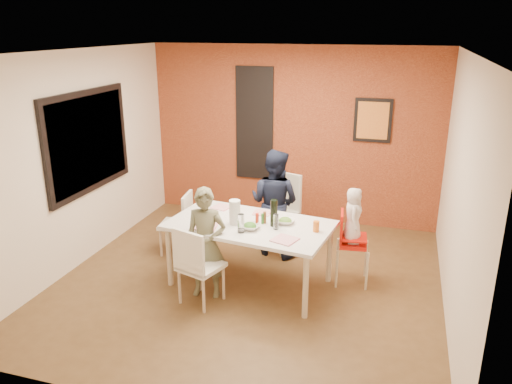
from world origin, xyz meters
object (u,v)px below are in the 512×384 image
(high_chair, at_px, (350,241))
(child_far, at_px, (274,203))
(toddler, at_px, (353,215))
(wine_bottle, at_px, (274,213))
(chair_near, at_px, (196,263))
(child_near, at_px, (206,243))
(dining_table, at_px, (250,229))
(chair_far, at_px, (281,207))
(paper_towel_roll, at_px, (235,212))
(chair_left, at_px, (181,220))

(high_chair, bearing_deg, child_far, 56.64)
(toddler, height_order, wine_bottle, toddler)
(chair_near, bearing_deg, child_near, -78.37)
(dining_table, bearing_deg, wine_bottle, 1.59)
(child_far, xyz_separation_m, toddler, (1.09, -0.52, 0.14))
(chair_far, bearing_deg, paper_towel_roll, -83.05)
(chair_far, height_order, child_near, child_near)
(chair_left, relative_size, paper_towel_roll, 2.94)
(chair_far, bearing_deg, high_chair, -18.74)
(chair_left, height_order, high_chair, high_chair)
(high_chair, distance_m, paper_towel_roll, 1.41)
(high_chair, bearing_deg, wine_bottle, 107.04)
(high_chair, xyz_separation_m, child_near, (-1.52, -0.78, 0.11))
(chair_near, distance_m, wine_bottle, 1.04)
(dining_table, xyz_separation_m, paper_towel_roll, (-0.16, -0.07, 0.21))
(chair_far, distance_m, child_near, 1.63)
(high_chair, height_order, wine_bottle, wine_bottle)
(chair_near, relative_size, child_far, 0.63)
(child_far, height_order, wine_bottle, child_far)
(dining_table, bearing_deg, chair_left, 154.71)
(chair_near, bearing_deg, high_chair, -129.11)
(chair_near, relative_size, chair_left, 1.07)
(dining_table, bearing_deg, chair_far, 85.75)
(chair_near, bearing_deg, chair_far, -88.14)
(wine_bottle, bearing_deg, child_far, 104.32)
(high_chair, bearing_deg, chair_far, 46.18)
(dining_table, distance_m, child_far, 0.91)
(dining_table, xyz_separation_m, high_chair, (1.12, 0.38, -0.17))
(child_far, bearing_deg, toddler, 168.42)
(chair_near, relative_size, toddler, 1.37)
(child_near, relative_size, toddler, 1.92)
(chair_near, bearing_deg, dining_table, -105.83)
(child_far, relative_size, toddler, 2.17)
(child_far, distance_m, wine_bottle, 0.95)
(toddler, bearing_deg, high_chair, 95.60)
(dining_table, bearing_deg, high_chair, 18.68)
(chair_far, relative_size, chair_left, 1.22)
(child_near, bearing_deg, wine_bottle, 22.90)
(dining_table, distance_m, child_near, 0.56)
(dining_table, height_order, paper_towel_roll, paper_towel_roll)
(chair_near, distance_m, toddler, 1.90)
(child_near, xyz_separation_m, child_far, (0.45, 1.30, 0.08))
(chair_far, distance_m, child_far, 0.29)
(paper_towel_roll, bearing_deg, chair_near, -114.81)
(paper_towel_roll, bearing_deg, chair_far, 78.80)
(child_near, distance_m, toddler, 1.74)
(chair_far, bearing_deg, chair_near, -87.54)
(chair_far, height_order, child_far, child_far)
(toddler, distance_m, wine_bottle, 0.94)
(paper_towel_roll, bearing_deg, dining_table, 24.19)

